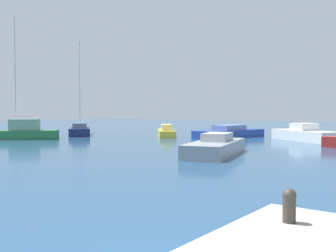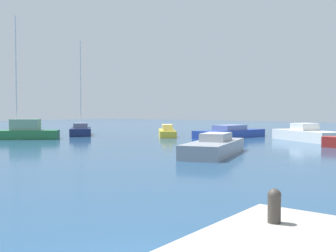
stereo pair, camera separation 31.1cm
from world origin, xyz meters
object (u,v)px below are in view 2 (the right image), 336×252
at_px(motorboat_grey_far_right, 214,147).
at_px(motorboat_blue_outer_mooring, 230,133).
at_px(motorboat_yellow_inner_mooring, 167,132).
at_px(sailboat_navy_far_left, 81,130).
at_px(mooring_bollard, 274,204).
at_px(sailboat_green_mid_harbor, 19,132).
at_px(motorboat_white_distant_east, 305,135).

bearing_deg(motorboat_grey_far_right, motorboat_blue_outer_mooring, 25.30).
xyz_separation_m(motorboat_blue_outer_mooring, motorboat_yellow_inner_mooring, (-2.16, 6.69, -0.05)).
distance_m(motorboat_yellow_inner_mooring, sailboat_navy_far_left, 10.10).
height_order(sailboat_navy_far_left, motorboat_grey_far_right, sailboat_navy_far_left).
distance_m(mooring_bollard, motorboat_blue_outer_mooring, 35.01).
bearing_deg(mooring_bollard, motorboat_grey_far_right, 34.01).
height_order(mooring_bollard, motorboat_blue_outer_mooring, mooring_bollard).
bearing_deg(motorboat_yellow_inner_mooring, sailboat_navy_far_left, 117.38).
bearing_deg(sailboat_navy_far_left, mooring_bollard, -125.39).
bearing_deg(motorboat_blue_outer_mooring, motorboat_yellow_inner_mooring, 107.87).
height_order(sailboat_green_mid_harbor, sailboat_navy_far_left, sailboat_green_mid_harbor).
xyz_separation_m(sailboat_green_mid_harbor, motorboat_yellow_inner_mooring, (12.64, -8.71, -0.28)).
bearing_deg(sailboat_green_mid_harbor, sailboat_navy_far_left, 1.80).
distance_m(sailboat_green_mid_harbor, sailboat_navy_far_left, 8.00).
relative_size(sailboat_green_mid_harbor, motorboat_grey_far_right, 1.51).
height_order(sailboat_green_mid_harbor, motorboat_grey_far_right, sailboat_green_mid_harbor).
bearing_deg(motorboat_blue_outer_mooring, motorboat_grey_far_right, -154.70).
xyz_separation_m(mooring_bollard, motorboat_blue_outer_mooring, (30.33, 17.47, -0.75)).
bearing_deg(motorboat_yellow_inner_mooring, motorboat_white_distant_east, -80.10).
relative_size(sailboat_green_mid_harbor, motorboat_blue_outer_mooring, 1.33).
relative_size(motorboat_blue_outer_mooring, motorboat_yellow_inner_mooring, 1.46).
height_order(motorboat_blue_outer_mooring, motorboat_yellow_inner_mooring, motorboat_blue_outer_mooring).
xyz_separation_m(motorboat_blue_outer_mooring, sailboat_navy_far_left, (-6.80, 15.65, 0.07)).
bearing_deg(mooring_bollard, motorboat_white_distant_east, 17.60).
bearing_deg(motorboat_grey_far_right, sailboat_green_mid_harbor, 89.88).
distance_m(motorboat_white_distant_east, motorboat_yellow_inner_mooring, 14.64).
xyz_separation_m(sailboat_green_mid_harbor, sailboat_navy_far_left, (7.99, 0.25, -0.16)).
relative_size(mooring_bollard, sailboat_green_mid_harbor, 0.05).
distance_m(sailboat_navy_far_left, motorboat_grey_far_right, 24.05).
relative_size(sailboat_navy_far_left, motorboat_grey_far_right, 1.35).
distance_m(sailboat_green_mid_harbor, motorboat_yellow_inner_mooring, 15.35).
bearing_deg(motorboat_yellow_inner_mooring, sailboat_green_mid_harbor, 145.41).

